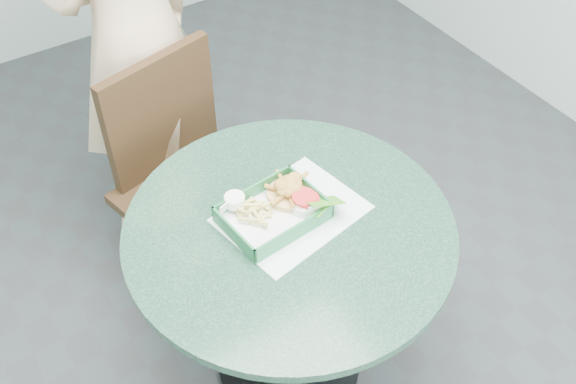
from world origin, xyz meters
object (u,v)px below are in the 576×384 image
cafe_table (289,267)px  crab_sandwich (292,194)px  food_basket (273,220)px  sauce_ramekin (236,202)px  dining_chair (181,166)px

cafe_table → crab_sandwich: (0.06, 0.08, 0.22)m
cafe_table → food_basket: 0.19m
cafe_table → sauce_ramekin: 0.28m
food_basket → sauce_ramekin: size_ratio=4.71×
crab_sandwich → sauce_ramekin: 0.16m
food_basket → crab_sandwich: (0.08, 0.03, 0.03)m
food_basket → cafe_table: bearing=-59.9°
dining_chair → crab_sandwich: (0.12, -0.56, 0.27)m
dining_chair → sauce_ramekin: (-0.03, -0.50, 0.27)m
dining_chair → sauce_ramekin: dining_chair is taller
dining_chair → food_basket: bearing=-100.3°
food_basket → crab_sandwich: 0.10m
cafe_table → dining_chair: bearing=95.7°
dining_chair → crab_sandwich: bearing=-91.6°
sauce_ramekin → cafe_table: bearing=-55.9°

